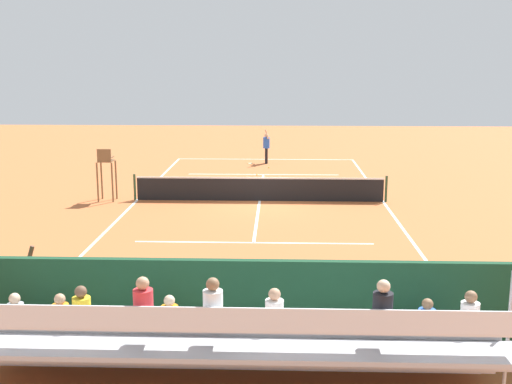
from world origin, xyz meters
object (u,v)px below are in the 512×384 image
object	(u,v)px
tennis_ball_near	(257,175)
tennis_ball_far	(269,167)
tennis_racket	(250,163)
courtside_bench	(404,320)
line_judge	(30,292)
umpire_chair	(106,169)
equipment_bag	(325,339)
tennis_player	(266,145)
bleacher_stand	(230,344)
tennis_net	(260,189)

from	to	relation	value
tennis_ball_near	tennis_ball_far	xyz separation A→B (m)	(-0.55, -2.20, 0.00)
tennis_racket	tennis_ball_far	bearing A→B (deg)	126.38
courtside_bench	line_judge	size ratio (longest dim) A/B	0.93
tennis_racket	tennis_ball_near	distance (m)	3.66
umpire_chair	tennis_racket	world-z (taller)	umpire_chair
courtside_bench	tennis_ball_far	distance (m)	21.47
umpire_chair	equipment_bag	bearing A→B (deg)	120.89
umpire_chair	tennis_player	size ratio (longest dim) A/B	1.11
bleacher_stand	equipment_bag	world-z (taller)	bleacher_stand
equipment_bag	tennis_ball_near	xyz separation A→B (m)	(2.02, -19.18, -0.15)
courtside_bench	tennis_ball_far	world-z (taller)	courtside_bench
line_judge	tennis_racket	bearing A→B (deg)	-98.71
umpire_chair	courtside_bench	size ratio (longest dim) A/B	1.19
equipment_bag	tennis_ball_far	bearing A→B (deg)	-86.08
bleacher_stand	tennis_racket	world-z (taller)	bleacher_stand
line_judge	tennis_ball_far	bearing A→B (deg)	-102.02
tennis_net	tennis_ball_far	bearing A→B (deg)	-91.78
tennis_racket	tennis_net	bearing A→B (deg)	94.87
tennis_player	tennis_racket	bearing A→B (deg)	8.06
bleacher_stand	tennis_racket	distance (m)	24.79
bleacher_stand	equipment_bag	xyz separation A→B (m)	(-1.74, -1.95, -0.79)
bleacher_stand	umpire_chair	size ratio (longest dim) A/B	4.23
umpire_chair	equipment_bag	world-z (taller)	umpire_chair
equipment_bag	tennis_racket	distance (m)	22.94
tennis_ball_near	line_judge	distance (m)	19.41
bleacher_stand	umpire_chair	xyz separation A→B (m)	(6.17, -15.18, 0.35)
bleacher_stand	umpire_chair	bearing A→B (deg)	-67.87
tennis_net	courtside_bench	xyz separation A→B (m)	(-3.29, 13.27, 0.06)
umpire_chair	tennis_racket	bearing A→B (deg)	-119.40
tennis_ball_near	line_judge	world-z (taller)	line_judge
tennis_ball_far	tennis_net	bearing A→B (deg)	88.22
courtside_bench	tennis_player	xyz separation A→B (m)	(3.20, -22.80, 0.46)
umpire_chair	courtside_bench	xyz separation A→B (m)	(-9.49, 13.10, -0.76)
bleacher_stand	courtside_bench	bearing A→B (deg)	-147.86
equipment_bag	tennis_player	distance (m)	23.00
tennis_ball_far	umpire_chair	bearing A→B (deg)	51.67
courtside_bench	tennis_player	world-z (taller)	tennis_player
courtside_bench	equipment_bag	world-z (taller)	courtside_bench
bleacher_stand	tennis_player	distance (m)	24.89
tennis_ball_near	bleacher_stand	bearing A→B (deg)	90.75
tennis_ball_far	bleacher_stand	bearing A→B (deg)	89.32
bleacher_stand	tennis_player	xyz separation A→B (m)	(-0.11, -24.88, 0.05)
umpire_chair	courtside_bench	world-z (taller)	umpire_chair
courtside_bench	equipment_bag	size ratio (longest dim) A/B	2.00
tennis_ball_far	equipment_bag	bearing A→B (deg)	93.92
equipment_bag	tennis_player	world-z (taller)	tennis_player
tennis_ball_near	tennis_net	bearing A→B (deg)	93.02
equipment_bag	tennis_player	bearing A→B (deg)	-85.93
bleacher_stand	equipment_bag	distance (m)	2.73
tennis_ball_far	tennis_racket	bearing A→B (deg)	-53.62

